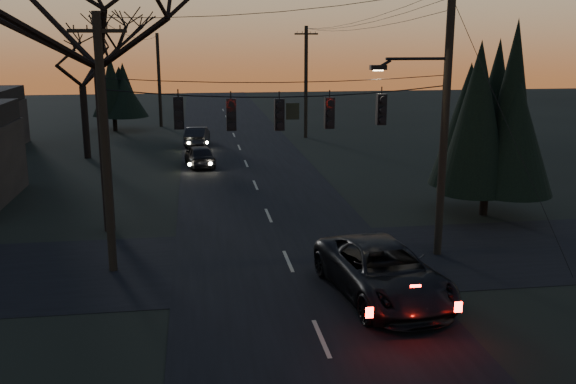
{
  "coord_description": "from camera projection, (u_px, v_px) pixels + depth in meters",
  "views": [
    {
      "loc": [
        -3.11,
        -11.15,
        7.74
      ],
      "look_at": [
        -0.28,
        8.15,
        2.99
      ],
      "focal_mm": 40.0,
      "sensor_mm": 36.0,
      "label": 1
    }
  ],
  "objects": [
    {
      "name": "span_signal_assembly",
      "position": [
        281.0,
        113.0,
        21.32
      ],
      "size": [
        11.5,
        0.44,
        1.56
      ],
      "color": "black",
      "rests_on": "ground"
    },
    {
      "name": "main_road",
      "position": [
        259.0,
        194.0,
        32.21
      ],
      "size": [
        8.0,
        120.0,
        0.02
      ],
      "primitive_type": "cube",
      "color": "black",
      "rests_on": "ground"
    },
    {
      "name": "cross_road",
      "position": [
        288.0,
        261.0,
        22.6
      ],
      "size": [
        60.0,
        7.0,
        0.02
      ],
      "primitive_type": "cube",
      "color": "black",
      "rests_on": "ground"
    },
    {
      "name": "utility_pole_right",
      "position": [
        437.0,
        254.0,
        23.38
      ],
      "size": [
        5.0,
        0.3,
        10.0
      ],
      "primitive_type": null,
      "color": "black",
      "rests_on": "ground"
    },
    {
      "name": "utility_pole_left",
      "position": [
        114.0,
        270.0,
        21.76
      ],
      "size": [
        1.8,
        0.3,
        8.5
      ],
      "primitive_type": null,
      "color": "black",
      "rests_on": "ground"
    },
    {
      "name": "utility_pole_far_r",
      "position": [
        306.0,
        137.0,
        50.29
      ],
      "size": [
        1.8,
        0.3,
        8.5
      ],
      "primitive_type": null,
      "color": "black",
      "rests_on": "ground"
    },
    {
      "name": "suv_near",
      "position": [
        383.0,
        272.0,
        19.33
      ],
      "size": [
        3.51,
        6.23,
        1.64
      ],
      "primitive_type": "imported",
      "rotation": [
        0.0,
        0.0,
        0.14
      ],
      "color": "black",
      "rests_on": "ground"
    },
    {
      "name": "utility_pole_far_l",
      "position": [
        161.0,
        127.0,
        56.36
      ],
      "size": [
        0.3,
        0.3,
        8.0
      ],
      "primitive_type": null,
      "color": "black",
      "rests_on": "ground"
    },
    {
      "name": "sedan_oncoming_b",
      "position": [
        197.0,
        136.0,
        46.44
      ],
      "size": [
        1.96,
        4.25,
        1.35
      ],
      "primitive_type": "imported",
      "rotation": [
        0.0,
        0.0,
        3.01
      ],
      "color": "black",
      "rests_on": "ground"
    },
    {
      "name": "evergreen_right",
      "position": [
        490.0,
        116.0,
        27.51
      ],
      "size": [
        4.13,
        4.13,
        7.64
      ],
      "color": "black",
      "rests_on": "ground"
    },
    {
      "name": "sedan_oncoming_a",
      "position": [
        200.0,
        156.0,
        38.99
      ],
      "size": [
        2.04,
        4.04,
        1.32
      ],
      "primitive_type": "imported",
      "rotation": [
        0.0,
        0.0,
        3.27
      ],
      "color": "black",
      "rests_on": "ground"
    },
    {
      "name": "bare_tree_dist",
      "position": [
        80.0,
        56.0,
        40.28
      ],
      "size": [
        7.54,
        7.54,
        9.29
      ],
      "color": "black",
      "rests_on": "ground"
    },
    {
      "name": "evergreen_dist",
      "position": [
        113.0,
        91.0,
        53.03
      ],
      "size": [
        4.02,
        4.02,
        5.49
      ],
      "color": "black",
      "rests_on": "ground"
    }
  ]
}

